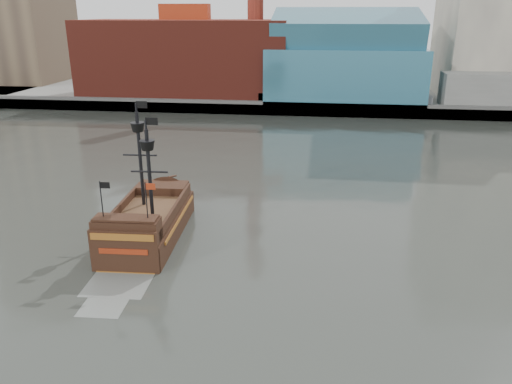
# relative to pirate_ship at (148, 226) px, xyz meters

# --- Properties ---
(ground) EXTENTS (400.00, 400.00, 0.00)m
(ground) POSITION_rel_pirate_ship_xyz_m (8.37, -6.70, -1.12)
(ground) COLOR #262823
(ground) RESTS_ON ground
(promenade_far) EXTENTS (220.00, 60.00, 2.00)m
(promenade_far) POSITION_rel_pirate_ship_xyz_m (8.37, 85.30, -0.12)
(promenade_far) COLOR slate
(promenade_far) RESTS_ON ground
(seawall) EXTENTS (220.00, 1.00, 2.60)m
(seawall) POSITION_rel_pirate_ship_xyz_m (8.37, 55.80, 0.18)
(seawall) COLOR #4C4C49
(seawall) RESTS_ON ground
(pirate_ship) EXTENTS (5.93, 16.75, 12.37)m
(pirate_ship) POSITION_rel_pirate_ship_xyz_m (0.00, 0.00, 0.00)
(pirate_ship) COLOR black
(pirate_ship) RESTS_ON ground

